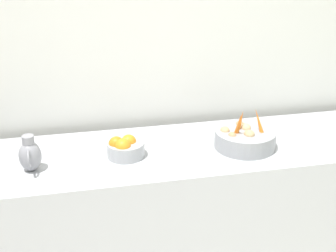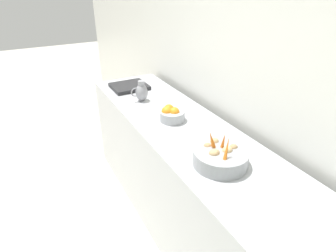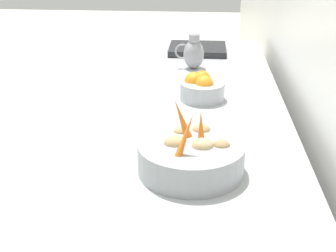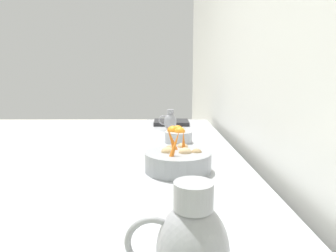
# 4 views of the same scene
# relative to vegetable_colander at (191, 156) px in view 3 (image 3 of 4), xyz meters

# --- Properties ---
(prep_counter) EXTENTS (0.66, 3.06, 0.94)m
(prep_counter) POSITION_rel_vegetable_colander_xyz_m (-0.05, -0.25, -0.52)
(prep_counter) COLOR #ADAFB5
(prep_counter) RESTS_ON ground_plane
(vegetable_colander) EXTENTS (0.33, 0.33, 0.22)m
(vegetable_colander) POSITION_rel_vegetable_colander_xyz_m (0.00, 0.00, 0.00)
(vegetable_colander) COLOR gray
(vegetable_colander) RESTS_ON prep_counter
(orange_bowl) EXTENTS (0.20, 0.20, 0.12)m
(orange_bowl) POSITION_rel_vegetable_colander_xyz_m (-0.02, -0.64, 0.00)
(orange_bowl) COLOR #9EA0A5
(orange_bowl) RESTS_ON prep_counter
(metal_pitcher_short) EXTENTS (0.16, 0.11, 0.18)m
(metal_pitcher_short) POSITION_rel_vegetable_colander_xyz_m (0.03, -1.11, 0.03)
(metal_pitcher_short) COLOR gray
(metal_pitcher_short) RESTS_ON prep_counter
(counter_sink_basin) EXTENTS (0.34, 0.30, 0.04)m
(counter_sink_basin) POSITION_rel_vegetable_colander_xyz_m (0.01, -1.46, -0.03)
(counter_sink_basin) COLOR #232326
(counter_sink_basin) RESTS_ON prep_counter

